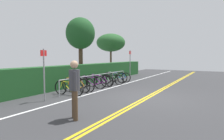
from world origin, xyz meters
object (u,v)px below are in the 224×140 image
(bicycle_8, at_px, (119,77))
(sign_post_near, at_px, (44,70))
(bicycle_0, at_px, (69,88))
(sign_post_far, at_px, (130,62))
(bicycle_3, at_px, (91,82))
(bicycle_7, at_px, (115,77))
(bicycle_2, at_px, (85,84))
(bicycle_5, at_px, (103,80))
(bicycle_1, at_px, (76,85))
(tree_far_right, at_px, (111,43))
(tree_mid, at_px, (80,34))
(pedestrian, at_px, (74,86))
(bike_rack, at_px, (99,77))
(bicycle_6, at_px, (112,79))
(bicycle_4, at_px, (99,81))

(bicycle_8, height_order, sign_post_near, sign_post_near)
(bicycle_0, height_order, sign_post_far, sign_post_far)
(bicycle_3, relative_size, bicycle_7, 0.97)
(sign_post_near, bearing_deg, bicycle_2, 2.94)
(bicycle_8, bearing_deg, bicycle_5, 179.26)
(bicycle_1, height_order, tree_far_right, tree_far_right)
(bicycle_2, relative_size, tree_mid, 0.36)
(pedestrian, xyz_separation_m, sign_post_far, (9.32, 2.44, 0.38))
(bicycle_2, distance_m, bicycle_8, 4.18)
(bicycle_2, xyz_separation_m, bicycle_7, (3.57, 0.06, 0.02))
(bicycle_2, bearing_deg, bike_rack, -1.06)
(tree_far_right, bearing_deg, bicycle_1, -159.86)
(bicycle_6, bearing_deg, sign_post_near, 179.76)
(bicycle_0, bearing_deg, bike_rack, 1.96)
(bicycle_3, distance_m, tree_mid, 4.61)
(bicycle_3, height_order, sign_post_far, sign_post_far)
(sign_post_near, distance_m, tree_mid, 6.80)
(bicycle_6, xyz_separation_m, sign_post_near, (-5.64, 0.02, 0.98))
(pedestrian, bearing_deg, bicycle_7, 20.26)
(bicycle_5, distance_m, bicycle_8, 2.15)
(bicycle_2, relative_size, bicycle_4, 1.00)
(bike_rack, xyz_separation_m, bicycle_1, (-2.04, 0.09, -0.23))
(tree_mid, bearing_deg, pedestrian, -142.50)
(bicycle_3, height_order, pedestrian, pedestrian)
(bicycle_5, distance_m, sign_post_near, 5.00)
(bicycle_2, bearing_deg, bicycle_8, 0.46)
(bike_rack, relative_size, bicycle_2, 4.01)
(bicycle_0, xyz_separation_m, pedestrian, (-2.65, -2.63, 0.66))
(bicycle_2, bearing_deg, bicycle_6, -3.53)
(tree_mid, bearing_deg, bicycle_3, -131.59)
(bicycle_3, height_order, bicycle_5, bicycle_3)
(tree_far_right, bearing_deg, bicycle_3, -157.08)
(bicycle_7, xyz_separation_m, sign_post_near, (-6.44, -0.21, 0.94))
(sign_post_near, distance_m, sign_post_far, 8.16)
(bike_rack, bearing_deg, bicycle_8, 1.22)
(sign_post_near, bearing_deg, bicycle_3, 3.50)
(bike_rack, xyz_separation_m, tree_mid, (1.56, 2.64, 2.87))
(bicycle_0, relative_size, bicycle_5, 0.98)
(bicycle_5, height_order, pedestrian, pedestrian)
(bicycle_4, relative_size, bicycle_5, 0.98)
(bicycle_2, bearing_deg, sign_post_far, -3.31)
(bicycle_0, xyz_separation_m, bicycle_1, (0.74, 0.18, 0.02))
(sign_post_near, xyz_separation_m, tree_mid, (5.82, 2.76, 2.16))
(sign_post_near, bearing_deg, bicycle_8, 1.47)
(pedestrian, bearing_deg, tree_mid, 37.50)
(bicycle_3, bearing_deg, bicycle_1, -179.60)
(bicycle_5, height_order, tree_mid, tree_mid)
(bicycle_5, distance_m, pedestrian, 6.71)
(bicycle_7, distance_m, tree_far_right, 7.37)
(bicycle_1, relative_size, bicycle_5, 1.03)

